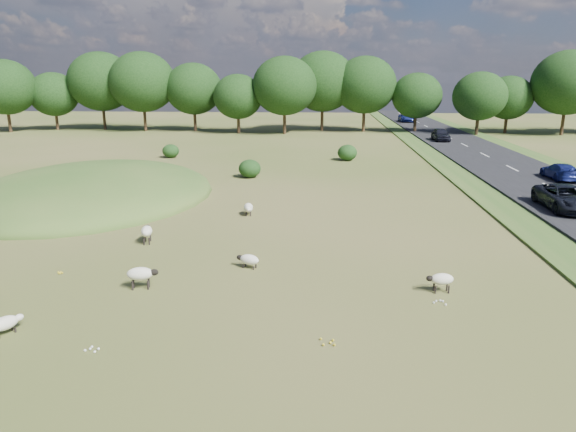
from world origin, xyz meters
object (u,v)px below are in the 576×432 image
Objects in this scene: sheep_0 at (5,323)px; car_3 at (566,198)px; sheep_4 at (147,231)px; car_4 at (441,134)px; sheep_2 at (248,208)px; car_6 at (560,171)px; car_2 at (416,113)px; sheep_1 at (141,274)px; sheep_5 at (441,279)px; sheep_3 at (249,260)px; car_1 at (407,118)px.

sheep_0 is 29.41m from car_3.
car_4 is at bearing -41.68° from sheep_4.
sheep_2 is (5.47, 14.94, 0.07)m from sheep_0.
car_6 reaches higher than sheep_2.
sheep_4 is at bearing 72.32° from car_2.
car_3 is at bearing 87.15° from car_2.
sheep_1 is 0.28× the size of car_2.
car_2 reaches higher than sheep_1.
car_6 is (13.64, 22.10, 0.34)m from sheep_5.
sheep_3 is 89.23m from car_2.
car_2 is at bearing 84.79° from car_4.
sheep_0 is 9.26m from sheep_3.
car_3 is (9.84, 12.42, 0.43)m from sheep_5.
car_6 reaches higher than sheep_5.
car_4 is (0.00, -28.18, 0.02)m from car_1.
sheep_3 is at bearing 43.45° from car_6.
sheep_2 is 67.23m from car_1.
sheep_1 is 33.67m from car_6.
sheep_3 is at bearing -111.15° from car_4.
sheep_5 is at bearing 31.72° from sheep_2.
sheep_1 is 5.77m from sheep_4.
sheep_5 is 48.04m from car_4.
sheep_2 is 0.24× the size of car_1.
sheep_5 is (11.33, 0.48, -0.08)m from sheep_1.
sheep_0 is 0.23× the size of car_4.
sheep_3 is 6.24m from sheep_4.
car_2 is 1.00× the size of car_4.
car_6 is at bearing -81.33° from car_4.
car_2 is at bearing 74.26° from car_1.
sheep_5 reaches higher than sheep_0.
car_2 reaches higher than sheep_3.
sheep_4 is 0.28× the size of car_2.
sheep_3 is 0.88× the size of sheep_4.
car_1 is at bearing 155.71° from sheep_2.
car_4 reaches higher than car_3.
sheep_5 reaches higher than sheep_2.
car_3 reaches higher than sheep_2.
car_2 is 1.05× the size of car_6.
sheep_0 is 0.95× the size of sheep_3.
car_4 is at bearing -107.36° from sheep_5.
sheep_4 is 0.24× the size of car_3.
sheep_1 is 78.59m from car_1.
sheep_1 is at bearing -148.64° from car_3.
sheep_1 is 24.80m from car_3.
car_3 is (22.86, 7.38, 0.35)m from sheep_4.
car_3 is at bearing -133.93° from sheep_5.
sheep_1 is at bearing -3.10° from sheep_5.
car_1 reaches higher than sheep_0.
sheep_2 is 1.18× the size of sheep_5.
sheep_4 is (-4.15, -5.59, 0.16)m from sheep_2.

